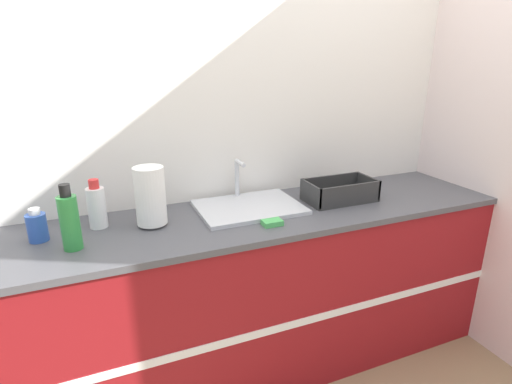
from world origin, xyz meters
name	(u,v)px	position (x,y,z in m)	size (l,w,h in m)	color
wall_back	(231,121)	(0.00, 0.61, 1.30)	(5.00, 0.06, 2.60)	silver
wall_right	(467,116)	(1.33, 0.29, 1.30)	(0.06, 2.58, 2.60)	silver
counter_cabinet	(254,293)	(0.00, 0.29, 0.45)	(2.62, 0.61, 0.89)	maroon
sink	(248,206)	(0.00, 0.36, 0.91)	(0.51, 0.38, 0.22)	silver
paper_towel_roll	(150,196)	(-0.48, 0.34, 1.03)	(0.13, 0.13, 0.27)	#4C4C51
dish_rack	(340,193)	(0.49, 0.29, 0.93)	(0.37, 0.20, 0.11)	#2D2D2D
bottle_blue	(37,227)	(-0.94, 0.35, 0.96)	(0.08, 0.08, 0.14)	#2D56B7
bottle_green	(70,221)	(-0.81, 0.22, 1.01)	(0.07, 0.07, 0.27)	#2D8C3D
bottle_white_spray	(97,206)	(-0.70, 0.41, 0.99)	(0.08, 0.08, 0.22)	white
sponge	(272,223)	(0.02, 0.13, 0.91)	(0.09, 0.06, 0.02)	#4CB259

